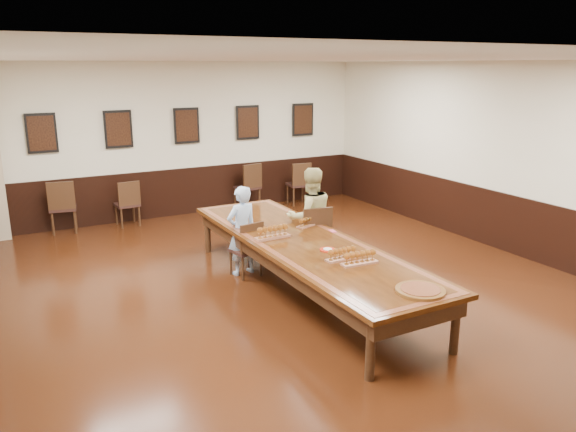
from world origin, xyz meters
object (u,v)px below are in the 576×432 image
chair_woman (312,236)px  person_woman (310,217)px  spare_chair_b (127,203)px  conference_table (305,251)px  carved_platter (420,290)px  person_man (242,231)px  spare_chair_a (63,206)px  spare_chair_c (247,186)px  spare_chair_d (298,183)px  chair_man (246,248)px

chair_woman → person_woman: (0.02, 0.11, 0.29)m
spare_chair_b → conference_table: size_ratio=0.18×
carved_platter → person_man: bearing=101.7°
spare_chair_a → spare_chair_c: size_ratio=1.00×
chair_woman → spare_chair_b: size_ratio=1.10×
spare_chair_b → spare_chair_d: 3.89m
person_man → conference_table: person_man is taller
spare_chair_d → carved_platter: 7.13m
chair_woman → carved_platter: 3.04m
spare_chair_d → carved_platter: bearing=78.0°
spare_chair_c → person_woman: (-0.65, -3.85, 0.28)m
spare_chair_a → person_woman: 5.01m
chair_man → chair_woman: (1.10, -0.15, 0.07)m
chair_woman → conference_table: chair_woman is taller
chair_woman → person_man: 1.15m
person_man → carved_platter: size_ratio=2.13×
spare_chair_a → spare_chair_b: spare_chair_a is taller
chair_man → spare_chair_c: size_ratio=0.84×
spare_chair_a → person_man: (2.11, -3.68, 0.18)m
person_woman → chair_man: bearing=7.0°
spare_chair_d → spare_chair_c: bearing=-3.2°
spare_chair_d → conference_table: spare_chair_d is taller
person_woman → person_man: bearing=2.4°
spare_chair_a → spare_chair_b: bearing=-175.4°
person_woman → carved_platter: person_woman is taller
person_woman → conference_table: bearing=65.0°
person_man → spare_chair_a: bearing=-69.6°
spare_chair_b → spare_chair_d: bearing=174.5°
chair_woman → person_woman: bearing=-90.0°
spare_chair_b → spare_chair_c: (2.69, 0.14, 0.05)m
spare_chair_b → person_man: 3.71m
spare_chair_a → conference_table: size_ratio=0.21×
chair_man → person_woman: size_ratio=0.55×
chair_woman → spare_chair_d: bearing=-107.3°
person_woman → conference_table: (-0.65, -0.96, -0.18)m
person_man → person_woman: size_ratio=0.87×
chair_man → spare_chair_c: bearing=-124.1°
chair_man → person_woman: 1.17m
spare_chair_b → conference_table: (1.40, -4.67, 0.15)m
spare_chair_b → carved_platter: 7.01m
chair_woman → person_woman: size_ratio=0.64×
spare_chair_a → spare_chair_c: 3.88m
spare_chair_a → spare_chair_b: (1.19, -0.10, -0.05)m
spare_chair_c → spare_chair_d: (1.20, -0.21, -0.02)m
spare_chair_c → carved_platter: size_ratio=1.58×
spare_chair_c → person_woman: size_ratio=0.65×
chair_man → conference_table: (0.46, -1.00, 0.18)m
spare_chair_b → conference_table: bearing=102.3°
conference_table → carved_platter: 2.16m
person_man → chair_man: bearing=90.0°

